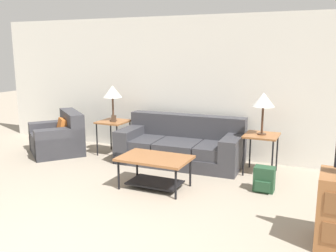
{
  "coord_description": "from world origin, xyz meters",
  "views": [
    {
      "loc": [
        2.45,
        -2.05,
        1.99
      ],
      "look_at": [
        0.05,
        3.23,
        0.8
      ],
      "focal_mm": 40.0,
      "sensor_mm": 36.0,
      "label": 1
    }
  ],
  "objects_px": {
    "coffee_table": "(155,165)",
    "side_table_left": "(113,124)",
    "table_lamp_left": "(112,92)",
    "table_lamp_right": "(263,100)",
    "backpack": "(264,180)",
    "side_table_right": "(261,139)",
    "armchair": "(59,138)",
    "couch": "(181,147)"
  },
  "relations": [
    {
      "from": "coffee_table",
      "to": "side_table_left",
      "type": "height_order",
      "value": "side_table_left"
    },
    {
      "from": "side_table_left",
      "to": "table_lamp_left",
      "type": "xyz_separation_m",
      "value": [
        0.0,
        0.0,
        0.62
      ]
    },
    {
      "from": "table_lamp_right",
      "to": "backpack",
      "type": "bearing_deg",
      "value": -75.24
    },
    {
      "from": "coffee_table",
      "to": "side_table_right",
      "type": "height_order",
      "value": "side_table_right"
    },
    {
      "from": "coffee_table",
      "to": "table_lamp_left",
      "type": "xyz_separation_m",
      "value": [
        -1.53,
        1.3,
        0.86
      ]
    },
    {
      "from": "side_table_right",
      "to": "backpack",
      "type": "relative_size",
      "value": 1.81
    },
    {
      "from": "coffee_table",
      "to": "backpack",
      "type": "xyz_separation_m",
      "value": [
        1.48,
        0.52,
        -0.17
      ]
    },
    {
      "from": "table_lamp_right",
      "to": "coffee_table",
      "type": "bearing_deg",
      "value": -134.27
    },
    {
      "from": "side_table_right",
      "to": "coffee_table",
      "type": "bearing_deg",
      "value": -134.27
    },
    {
      "from": "armchair",
      "to": "table_lamp_right",
      "type": "relative_size",
      "value": 2.05
    },
    {
      "from": "armchair",
      "to": "backpack",
      "type": "relative_size",
      "value": 3.85
    },
    {
      "from": "armchair",
      "to": "table_lamp_left",
      "type": "xyz_separation_m",
      "value": [
        1.03,
        0.38,
        0.91
      ]
    },
    {
      "from": "side_table_left",
      "to": "table_lamp_left",
      "type": "bearing_deg",
      "value": 90.0
    },
    {
      "from": "armchair",
      "to": "side_table_left",
      "type": "height_order",
      "value": "armchair"
    },
    {
      "from": "side_table_right",
      "to": "table_lamp_left",
      "type": "height_order",
      "value": "table_lamp_left"
    },
    {
      "from": "coffee_table",
      "to": "side_table_left",
      "type": "xyz_separation_m",
      "value": [
        -1.53,
        1.3,
        0.24
      ]
    },
    {
      "from": "side_table_left",
      "to": "table_lamp_right",
      "type": "xyz_separation_m",
      "value": [
        2.8,
        0.0,
        0.62
      ]
    },
    {
      "from": "side_table_left",
      "to": "table_lamp_right",
      "type": "bearing_deg",
      "value": 0.0
    },
    {
      "from": "armchair",
      "to": "side_table_right",
      "type": "height_order",
      "value": "armchair"
    },
    {
      "from": "coffee_table",
      "to": "backpack",
      "type": "height_order",
      "value": "coffee_table"
    },
    {
      "from": "couch",
      "to": "side_table_left",
      "type": "xyz_separation_m",
      "value": [
        -1.4,
        -0.01,
        0.29
      ]
    },
    {
      "from": "couch",
      "to": "side_table_right",
      "type": "distance_m",
      "value": 1.43
    },
    {
      "from": "armchair",
      "to": "coffee_table",
      "type": "distance_m",
      "value": 2.72
    },
    {
      "from": "couch",
      "to": "coffee_table",
      "type": "xyz_separation_m",
      "value": [
        0.13,
        -1.32,
        0.05
      ]
    },
    {
      "from": "couch",
      "to": "table_lamp_right",
      "type": "xyz_separation_m",
      "value": [
        1.4,
        -0.01,
        0.91
      ]
    },
    {
      "from": "coffee_table",
      "to": "side_table_right",
      "type": "distance_m",
      "value": 1.84
    },
    {
      "from": "coffee_table",
      "to": "table_lamp_left",
      "type": "height_order",
      "value": "table_lamp_left"
    },
    {
      "from": "side_table_left",
      "to": "backpack",
      "type": "xyz_separation_m",
      "value": [
        3.01,
        -0.78,
        -0.41
      ]
    },
    {
      "from": "table_lamp_right",
      "to": "backpack",
      "type": "relative_size",
      "value": 1.88
    },
    {
      "from": "armchair",
      "to": "side_table_left",
      "type": "xyz_separation_m",
      "value": [
        1.03,
        0.38,
        0.29
      ]
    },
    {
      "from": "side_table_right",
      "to": "table_lamp_left",
      "type": "relative_size",
      "value": 0.96
    },
    {
      "from": "couch",
      "to": "side_table_left",
      "type": "relative_size",
      "value": 3.4
    },
    {
      "from": "couch",
      "to": "table_lamp_left",
      "type": "height_order",
      "value": "table_lamp_left"
    },
    {
      "from": "armchair",
      "to": "side_table_right",
      "type": "relative_size",
      "value": 2.13
    },
    {
      "from": "table_lamp_left",
      "to": "couch",
      "type": "bearing_deg",
      "value": 0.42
    },
    {
      "from": "table_lamp_right",
      "to": "armchair",
      "type": "bearing_deg",
      "value": -174.35
    },
    {
      "from": "side_table_left",
      "to": "table_lamp_left",
      "type": "distance_m",
      "value": 0.62
    },
    {
      "from": "couch",
      "to": "table_lamp_left",
      "type": "xyz_separation_m",
      "value": [
        -1.4,
        -0.01,
        0.91
      ]
    },
    {
      "from": "table_lamp_right",
      "to": "backpack",
      "type": "xyz_separation_m",
      "value": [
        0.21,
        -0.78,
        -1.03
      ]
    },
    {
      "from": "table_lamp_right",
      "to": "backpack",
      "type": "distance_m",
      "value": 1.31
    },
    {
      "from": "couch",
      "to": "backpack",
      "type": "distance_m",
      "value": 1.8
    },
    {
      "from": "side_table_right",
      "to": "couch",
      "type": "bearing_deg",
      "value": 179.58
    }
  ]
}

